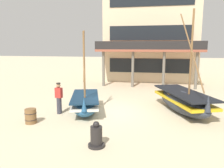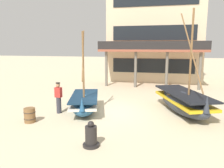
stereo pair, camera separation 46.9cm
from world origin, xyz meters
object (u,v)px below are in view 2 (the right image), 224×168
Objects in this scene: fishing_boat_near_left at (85,103)px; fishing_boat_centre_large at (183,102)px; fisherman_by_hull at (59,98)px; wooden_barrel at (30,115)px; harbor_building_main at (155,35)px; capstan_winch at (91,136)px.

fishing_boat_near_left is 0.82× the size of fishing_boat_centre_large.
fishing_boat_near_left is 1.42m from fisherman_by_hull.
fishing_boat_near_left reaches higher than fisherman_by_hull.
fishing_boat_centre_large is at bearing 11.58° from fishing_boat_near_left.
fisherman_by_hull is (-1.31, -0.49, 0.30)m from fishing_boat_near_left.
wooden_barrel is (-7.22, -3.24, -0.29)m from fishing_boat_centre_large.
fishing_boat_centre_large is 0.56× the size of harbor_building_main.
harbor_building_main reaches higher than fisherman_by_hull.
fisherman_by_hull is 0.17× the size of harbor_building_main.
fishing_boat_centre_large is 6.13m from capstan_winch.
capstan_winch is at bearing -66.53° from fishing_boat_near_left.
fishing_boat_centre_large reaches higher than capstan_winch.
fisherman_by_hull is at bearing 68.34° from wooden_barrel.
fishing_boat_near_left is 0.46× the size of harbor_building_main.
harbor_building_main is (5.02, 15.93, 4.46)m from wooden_barrel.
fishing_boat_near_left is 6.32× the size of wooden_barrel.
fishing_boat_centre_large is 3.20× the size of fisherman_by_hull.
fishing_boat_near_left is 2.63× the size of fisherman_by_hull.
fisherman_by_hull is 1.88m from wooden_barrel.
capstan_winch is (1.71, -3.93, -0.15)m from fishing_boat_near_left.
harbor_building_main reaches higher than capstan_winch.
wooden_barrel is at bearing -155.79° from fishing_boat_centre_large.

